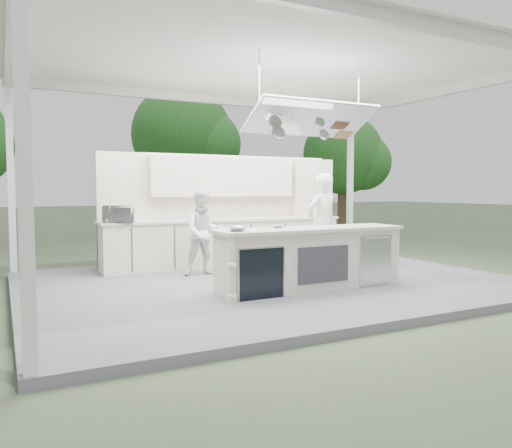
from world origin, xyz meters
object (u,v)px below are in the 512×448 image
demo_island (310,258)px  sous_chef (204,232)px  back_counter (226,242)px  head_chef (322,224)px

demo_island → sous_chef: 2.16m
demo_island → sous_chef: size_ratio=2.01×
back_counter → sous_chef: 1.29m
demo_island → back_counter: 2.82m
back_counter → head_chef: head_chef is taller
demo_island → sous_chef: sous_chef is taller
demo_island → back_counter: same height
sous_chef → back_counter: bearing=55.9°
demo_island → back_counter: (-0.18, 2.81, 0.00)m
demo_island → head_chef: bearing=47.3°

